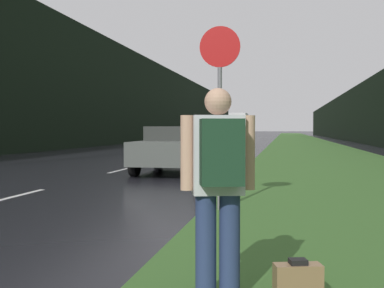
{
  "coord_description": "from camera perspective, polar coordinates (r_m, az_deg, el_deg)",
  "views": [
    {
      "loc": [
        5.19,
        -0.63,
        1.32
      ],
      "look_at": [
        2.16,
        14.96,
        0.83
      ],
      "focal_mm": 45.0,
      "sensor_mm": 36.0,
      "label": 1
    }
  ],
  "objects": [
    {
      "name": "treeline_near_side",
      "position": [
        51.23,
        19.64,
        3.28
      ],
      "size": [
        2.0,
        140.0,
        5.52
      ],
      "primitive_type": "cube",
      "color": "black",
      "rests_on": "ground_plane"
    },
    {
      "name": "lane_stripe_e",
      "position": [
        29.6,
        0.88,
        -0.77
      ],
      "size": [
        0.12,
        3.0,
        0.01
      ],
      "primitive_type": "cube",
      "color": "silver",
      "rests_on": "ground_plane"
    },
    {
      "name": "stop_sign",
      "position": [
        7.75,
        3.31,
        5.3
      ],
      "size": [
        0.66,
        0.07,
        2.96
      ],
      "color": "slate",
      "rests_on": "ground_plane"
    },
    {
      "name": "lane_stripe_d",
      "position": [
        22.75,
        -2.22,
        -1.54
      ],
      "size": [
        0.12,
        3.0,
        0.01
      ],
      "primitive_type": "cube",
      "color": "silver",
      "rests_on": "ground_plane"
    },
    {
      "name": "delivery_truck",
      "position": [
        76.44,
        5.64,
        2.26
      ],
      "size": [
        2.65,
        7.85,
        3.8
      ],
      "color": "gray",
      "rests_on": "ground_plane"
    },
    {
      "name": "grass_verge",
      "position": [
        40.68,
        13.35,
        -0.12
      ],
      "size": [
        6.0,
        240.0,
        0.02
      ],
      "primitive_type": "cube",
      "color": "#386028",
      "rests_on": "ground_plane"
    },
    {
      "name": "lane_stripe_b",
      "position": [
        9.72,
        -21.53,
        -6.12
      ],
      "size": [
        0.12,
        3.0,
        0.01
      ],
      "primitive_type": "cube",
      "color": "silver",
      "rests_on": "ground_plane"
    },
    {
      "name": "hitchhiker_with_backpack",
      "position": [
        3.6,
        3.17,
        -4.3
      ],
      "size": [
        0.55,
        0.47,
        1.63
      ],
      "rotation": [
        0.0,
        0.0,
        0.28
      ],
      "color": "navy",
      "rests_on": "ground_plane"
    },
    {
      "name": "lane_stripe_f",
      "position": [
        36.51,
        2.8,
        -0.29
      ],
      "size": [
        0.12,
        3.0,
        0.01
      ],
      "primitive_type": "cube",
      "color": "silver",
      "rests_on": "ground_plane"
    },
    {
      "name": "car_passing_near",
      "position": [
        14.54,
        -1.94,
        -0.56
      ],
      "size": [
        1.97,
        4.08,
        1.4
      ],
      "rotation": [
        0.0,
        0.0,
        3.14
      ],
      "color": "#4C514C",
      "rests_on": "ground_plane"
    },
    {
      "name": "car_passing_far",
      "position": [
        33.18,
        5.36,
        0.67
      ],
      "size": [
        1.9,
        4.69,
        1.31
      ],
      "rotation": [
        0.0,
        0.0,
        3.14
      ],
      "color": "#BCBCBC",
      "rests_on": "ground_plane"
    },
    {
      "name": "treeline_far_side",
      "position": [
        52.91,
        -5.6,
        5.06
      ],
      "size": [
        2.0,
        140.0,
        8.72
      ],
      "primitive_type": "cube",
      "color": "black",
      "rests_on": "ground_plane"
    },
    {
      "name": "lane_stripe_c",
      "position": [
        16.03,
        -7.95,
        -2.95
      ],
      "size": [
        0.12,
        3.0,
        0.01
      ],
      "primitive_type": "cube",
      "color": "silver",
      "rests_on": "ground_plane"
    },
    {
      "name": "suitcase",
      "position": [
        3.85,
        12.44,
        -15.82
      ],
      "size": [
        0.38,
        0.24,
        0.34
      ],
      "rotation": [
        0.0,
        0.0,
        0.28
      ],
      "color": "olive",
      "rests_on": "ground_plane"
    }
  ]
}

